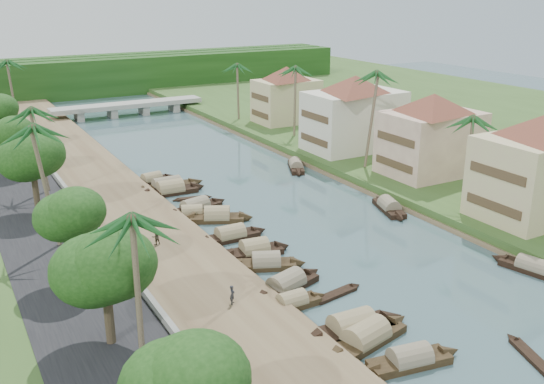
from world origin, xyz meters
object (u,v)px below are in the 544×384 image
bridge (128,106)px  building_near (540,165)px  sampan_0 (409,360)px  person_near (232,295)px  sampan_1 (352,329)px

bridge → building_near: size_ratio=1.89×
building_near → sampan_0: 30.01m
sampan_0 → person_near: 13.35m
bridge → building_near: building_near is taller
bridge → person_near: (-14.69, -74.71, -0.20)m
building_near → person_near: building_near is taller
bridge → building_near: 76.54m
person_near → sampan_0: bearing=-112.3°
sampan_1 → person_near: person_near is taller
sampan_0 → person_near: size_ratio=5.36×
sampan_1 → sampan_0: bearing=-75.9°
bridge → sampan_1: size_ratio=3.15×
building_near → sampan_1: 29.31m
person_near → sampan_1: bearing=-101.5°
bridge → sampan_1: bearing=-96.1°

